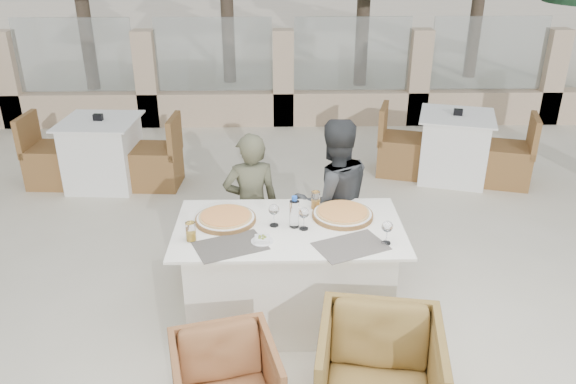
{
  "coord_description": "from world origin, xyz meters",
  "views": [
    {
      "loc": [
        -0.12,
        -3.41,
        2.63
      ],
      "look_at": [
        -0.04,
        0.35,
        0.9
      ],
      "focal_mm": 35.0,
      "sensor_mm": 36.0,
      "label": 1
    }
  ],
  "objects_px": {
    "pizza_right": "(343,213)",
    "bg_table_b": "(454,147)",
    "olive_dish": "(262,239)",
    "armchair_near_right": "(379,375)",
    "pizza_left": "(226,218)",
    "beer_glass_left": "(191,232)",
    "beer_glass_right": "(316,200)",
    "diner_right": "(333,201)",
    "dining_table": "(289,273)",
    "wine_glass_centre": "(274,214)",
    "armchair_far_right": "(344,247)",
    "wine_glass_near": "(304,217)",
    "armchair_far_left": "(234,247)",
    "diner_left": "(251,206)",
    "bg_table_a": "(103,153)",
    "water_bottle": "(294,212)",
    "wine_glass_corner": "(387,231)"
  },
  "relations": [
    {
      "from": "pizza_right",
      "to": "bg_table_b",
      "type": "height_order",
      "value": "pizza_right"
    },
    {
      "from": "olive_dish",
      "to": "armchair_near_right",
      "type": "xyz_separation_m",
      "value": [
        0.68,
        -0.78,
        -0.47
      ]
    },
    {
      "from": "pizza_left",
      "to": "beer_glass_left",
      "type": "height_order",
      "value": "beer_glass_left"
    },
    {
      "from": "beer_glass_right",
      "to": "bg_table_b",
      "type": "relative_size",
      "value": 0.08
    },
    {
      "from": "armchair_near_right",
      "to": "diner_right",
      "type": "relative_size",
      "value": 0.52
    },
    {
      "from": "dining_table",
      "to": "bg_table_b",
      "type": "relative_size",
      "value": 0.98
    },
    {
      "from": "dining_table",
      "to": "diner_right",
      "type": "distance_m",
      "value": 0.75
    },
    {
      "from": "wine_glass_centre",
      "to": "bg_table_b",
      "type": "xyz_separation_m",
      "value": [
        2.08,
        2.6,
        -0.48
      ]
    },
    {
      "from": "olive_dish",
      "to": "armchair_near_right",
      "type": "distance_m",
      "value": 1.13
    },
    {
      "from": "armchair_far_right",
      "to": "diner_right",
      "type": "distance_m",
      "value": 0.42
    },
    {
      "from": "pizza_right",
      "to": "beer_glass_right",
      "type": "bearing_deg",
      "value": 141.51
    },
    {
      "from": "pizza_right",
      "to": "olive_dish",
      "type": "distance_m",
      "value": 0.67
    },
    {
      "from": "pizza_left",
      "to": "pizza_right",
      "type": "xyz_separation_m",
      "value": [
        0.84,
        0.05,
        0.0
      ]
    },
    {
      "from": "wine_glass_near",
      "to": "armchair_far_right",
      "type": "relative_size",
      "value": 0.3
    },
    {
      "from": "armchair_near_right",
      "to": "bg_table_b",
      "type": "bearing_deg",
      "value": 77.09
    },
    {
      "from": "armchair_far_left",
      "to": "dining_table",
      "type": "bearing_deg",
      "value": 118.62
    },
    {
      "from": "beer_glass_right",
      "to": "diner_left",
      "type": "distance_m",
      "value": 0.65
    },
    {
      "from": "beer_glass_left",
      "to": "bg_table_a",
      "type": "distance_m",
      "value": 3.06
    },
    {
      "from": "water_bottle",
      "to": "armchair_near_right",
      "type": "xyz_separation_m",
      "value": [
        0.45,
        -0.98,
        -0.56
      ]
    },
    {
      "from": "beer_glass_left",
      "to": "diner_right",
      "type": "xyz_separation_m",
      "value": [
        1.02,
        0.75,
        -0.15
      ]
    },
    {
      "from": "diner_left",
      "to": "bg_table_b",
      "type": "relative_size",
      "value": 0.76
    },
    {
      "from": "pizza_right",
      "to": "diner_right",
      "type": "height_order",
      "value": "diner_right"
    },
    {
      "from": "olive_dish",
      "to": "bg_table_a",
      "type": "xyz_separation_m",
      "value": [
        -1.85,
        2.73,
        -0.41
      ]
    },
    {
      "from": "armchair_far_right",
      "to": "armchair_near_right",
      "type": "relative_size",
      "value": 0.86
    },
    {
      "from": "beer_glass_left",
      "to": "beer_glass_right",
      "type": "distance_m",
      "value": 0.98
    },
    {
      "from": "bg_table_a",
      "to": "pizza_left",
      "type": "bearing_deg",
      "value": -53.2
    },
    {
      "from": "water_bottle",
      "to": "armchair_near_right",
      "type": "height_order",
      "value": "water_bottle"
    },
    {
      "from": "wine_glass_centre",
      "to": "wine_glass_near",
      "type": "height_order",
      "value": "same"
    },
    {
      "from": "dining_table",
      "to": "wine_glass_corner",
      "type": "bearing_deg",
      "value": -21.24
    },
    {
      "from": "wine_glass_corner",
      "to": "bg_table_b",
      "type": "bearing_deg",
      "value": 64.91
    },
    {
      "from": "dining_table",
      "to": "pizza_left",
      "type": "height_order",
      "value": "pizza_left"
    },
    {
      "from": "beer_glass_left",
      "to": "armchair_far_left",
      "type": "height_order",
      "value": "beer_glass_left"
    },
    {
      "from": "armchair_near_right",
      "to": "bg_table_a",
      "type": "relative_size",
      "value": 0.44
    },
    {
      "from": "beer_glass_right",
      "to": "olive_dish",
      "type": "relative_size",
      "value": 1.21
    },
    {
      "from": "water_bottle",
      "to": "armchair_far_right",
      "type": "height_order",
      "value": "water_bottle"
    },
    {
      "from": "wine_glass_near",
      "to": "bg_table_b",
      "type": "distance_m",
      "value": 3.29
    },
    {
      "from": "armchair_near_right",
      "to": "bg_table_b",
      "type": "distance_m",
      "value": 3.9
    },
    {
      "from": "wine_glass_corner",
      "to": "armchair_far_left",
      "type": "xyz_separation_m",
      "value": [
        -1.07,
        0.8,
        -0.58
      ]
    },
    {
      "from": "bg_table_b",
      "to": "armchair_far_left",
      "type": "bearing_deg",
      "value": -123.07
    },
    {
      "from": "wine_glass_centre",
      "to": "olive_dish",
      "type": "relative_size",
      "value": 1.67
    },
    {
      "from": "water_bottle",
      "to": "wine_glass_near",
      "type": "height_order",
      "value": "water_bottle"
    },
    {
      "from": "wine_glass_near",
      "to": "olive_dish",
      "type": "xyz_separation_m",
      "value": [
        -0.28,
        -0.17,
        -0.07
      ]
    },
    {
      "from": "wine_glass_near",
      "to": "olive_dish",
      "type": "distance_m",
      "value": 0.34
    },
    {
      "from": "wine_glass_corner",
      "to": "diner_left",
      "type": "relative_size",
      "value": 0.15
    },
    {
      "from": "armchair_far_left",
      "to": "pizza_right",
      "type": "bearing_deg",
      "value": 143.85
    },
    {
      "from": "pizza_right",
      "to": "beer_glass_right",
      "type": "distance_m",
      "value": 0.24
    },
    {
      "from": "wine_glass_centre",
      "to": "wine_glass_corner",
      "type": "xyz_separation_m",
      "value": [
        0.74,
        -0.27,
        0.0
      ]
    },
    {
      "from": "pizza_right",
      "to": "armchair_near_right",
      "type": "xyz_separation_m",
      "value": [
        0.1,
        -1.13,
        -0.47
      ]
    },
    {
      "from": "wine_glass_centre",
      "to": "diner_left",
      "type": "distance_m",
      "value": 0.69
    },
    {
      "from": "pizza_left",
      "to": "bg_table_a",
      "type": "xyz_separation_m",
      "value": [
        -1.59,
        2.43,
        -0.41
      ]
    }
  ]
}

